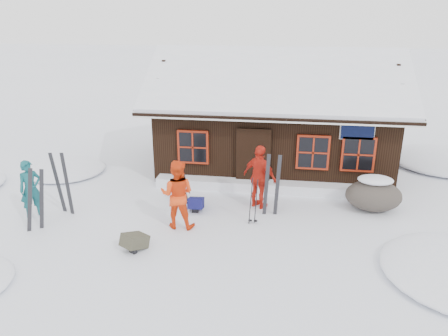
{
  "coord_description": "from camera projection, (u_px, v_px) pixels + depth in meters",
  "views": [
    {
      "loc": [
        1.91,
        -11.04,
        5.67
      ],
      "look_at": [
        0.19,
        0.72,
        1.3
      ],
      "focal_mm": 35.0,
      "sensor_mm": 36.0,
      "label": 1
    }
  ],
  "objects": [
    {
      "name": "mountain_hut",
      "position": [
        275.0,
        124.0,
        16.35
      ],
      "size": [
        8.9,
        6.09,
        4.42
      ],
      "color": "black",
      "rests_on": "ground"
    },
    {
      "name": "backpack_olive",
      "position": [
        135.0,
        244.0,
        10.85
      ],
      "size": [
        0.69,
        0.74,
        0.32
      ],
      "primitive_type": "cube",
      "rotation": [
        0.0,
        0.0,
        -0.52
      ],
      "color": "#3C3A2B",
      "rests_on": "ground"
    },
    {
      "name": "ski_poles",
      "position": [
        253.0,
        202.0,
        12.0
      ],
      "size": [
        0.25,
        0.12,
        1.39
      ],
      "color": "black",
      "rests_on": "ground"
    },
    {
      "name": "snow_mounds",
      "position": [
        274.0,
        196.0,
        13.98
      ],
      "size": [
        20.6,
        13.2,
        0.48
      ],
      "color": "white",
      "rests_on": "ground"
    },
    {
      "name": "backpack_blue",
      "position": [
        196.0,
        205.0,
        12.96
      ],
      "size": [
        0.47,
        0.6,
        0.31
      ],
      "primitive_type": "cube",
      "rotation": [
        0.0,
        0.0,
        0.07
      ],
      "color": "#12134E",
      "rests_on": "ground"
    },
    {
      "name": "boulder",
      "position": [
        374.0,
        195.0,
        12.9
      ],
      "size": [
        1.63,
        1.23,
        0.95
      ],
      "color": "#4D453D",
      "rests_on": "ground"
    },
    {
      "name": "skier_orange_left",
      "position": [
        177.0,
        194.0,
        11.73
      ],
      "size": [
        0.94,
        0.74,
        1.92
      ],
      "primitive_type": "imported",
      "rotation": [
        0.0,
        0.0,
        3.13
      ],
      "color": "#EC3E10",
      "rests_on": "ground"
    },
    {
      "name": "ski_pair_mid",
      "position": [
        63.0,
        184.0,
        12.59
      ],
      "size": [
        0.59,
        0.17,
        1.89
      ],
      "rotation": [
        0.0,
        0.0,
        -0.13
      ],
      "color": "black",
      "rests_on": "ground"
    },
    {
      "name": "skier_teal",
      "position": [
        31.0,
        189.0,
        12.36
      ],
      "size": [
        0.72,
        0.73,
        1.69
      ],
      "primitive_type": "imported",
      "rotation": [
        0.0,
        0.0,
        0.83
      ],
      "color": "#125258",
      "rests_on": "ground"
    },
    {
      "name": "ground",
      "position": [
        214.0,
        219.0,
        12.47
      ],
      "size": [
        120.0,
        120.0,
        0.0
      ],
      "primitive_type": "plane",
      "color": "white",
      "rests_on": "ground"
    },
    {
      "name": "snow_drift",
      "position": [
        270.0,
        186.0,
        14.3
      ],
      "size": [
        7.6,
        0.6,
        0.35
      ],
      "primitive_type": "cube",
      "color": "white",
      "rests_on": "ground"
    },
    {
      "name": "ski_pair_left",
      "position": [
        36.0,
        200.0,
        11.6
      ],
      "size": [
        0.63,
        0.28,
        1.81
      ],
      "rotation": [
        0.0,
        0.0,
        0.33
      ],
      "color": "black",
      "rests_on": "ground"
    },
    {
      "name": "skier_crouched",
      "position": [
        182.0,
        189.0,
        13.36
      ],
      "size": [
        0.54,
        0.48,
        0.94
      ],
      "primitive_type": "imported",
      "rotation": [
        0.0,
        0.0,
        0.51
      ],
      "color": "black",
      "rests_on": "ground"
    },
    {
      "name": "skier_orange_right",
      "position": [
        260.0,
        177.0,
        12.89
      ],
      "size": [
        1.21,
        1.0,
        1.94
      ],
      "primitive_type": "imported",
      "rotation": [
        0.0,
        0.0,
        2.58
      ],
      "color": "red",
      "rests_on": "ground"
    },
    {
      "name": "ski_pair_right",
      "position": [
        272.0,
        186.0,
        12.45
      ],
      "size": [
        0.5,
        0.07,
        1.89
      ],
      "rotation": [
        0.0,
        0.0,
        -0.0
      ],
      "color": "black",
      "rests_on": "ground"
    }
  ]
}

